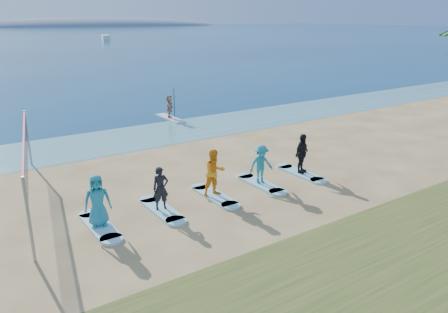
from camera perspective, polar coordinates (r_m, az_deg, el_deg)
ground at (r=15.60m, az=0.00°, el=-6.58°), size 600.00×600.00×0.00m
shallow_water at (r=24.50m, az=-13.92°, el=2.06°), size 600.00×600.00×0.00m
island_ridge at (r=328.39m, az=-16.51°, el=16.01°), size 220.00×56.00×18.00m
volleyball_net at (r=16.91m, az=-24.46°, el=0.61°), size 1.77×8.93×2.50m
paddleboard at (r=29.00m, az=-7.06°, el=4.97°), size 0.72×3.00×0.12m
paddleboarder at (r=28.83m, az=-7.12°, el=6.52°), size 0.97×1.42×1.47m
boat_offshore_b at (r=132.93m, az=-15.19°, el=14.46°), size 3.47×7.09×1.41m
surfboard_0 at (r=14.69m, az=-15.91°, el=-8.74°), size 0.70×2.20×0.09m
student_0 at (r=14.33m, az=-16.21°, el=-5.53°), size 0.92×0.69×1.70m
surfboard_1 at (r=15.41m, az=-8.14°, el=-6.92°), size 0.70×2.20×0.09m
student_1 at (r=15.09m, az=-8.27°, el=-4.14°), size 0.62×0.47×1.52m
surfboard_2 at (r=16.38m, az=-1.23°, el=-5.18°), size 0.70×2.20×0.09m
student_2 at (r=16.04m, az=-1.25°, el=-2.11°), size 0.89×0.71×1.77m
surfboard_3 at (r=17.58m, az=4.80°, el=-3.59°), size 0.70×2.20×0.09m
student_3 at (r=17.29m, az=4.87°, el=-1.03°), size 1.10×0.74×1.57m
surfboard_4 at (r=18.96m, az=9.98°, el=-2.19°), size 0.70×2.20×0.09m
student_4 at (r=18.67m, az=10.13°, el=0.39°), size 1.07×0.72×1.70m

